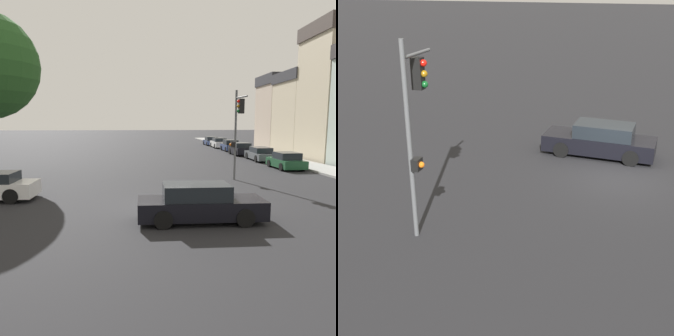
{
  "view_description": "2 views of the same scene",
  "coord_description": "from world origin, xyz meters",
  "views": [
    {
      "loc": [
        -1.15,
        -14.24,
        3.76
      ],
      "look_at": [
        0.45,
        3.94,
        1.22
      ],
      "focal_mm": 35.0,
      "sensor_mm": 36.0,
      "label": 1
    },
    {
      "loc": [
        -1.79,
        17.39,
        7.21
      ],
      "look_at": [
        3.55,
        3.02,
        1.04
      ],
      "focal_mm": 50.0,
      "sensor_mm": 36.0,
      "label": 2
    }
  ],
  "objects": [
    {
      "name": "traffic_signal",
      "position": [
        5.09,
        6.29,
        3.71
      ],
      "size": [
        0.65,
        1.85,
        5.81
      ],
      "rotation": [
        0.0,
        0.0,
        3.23
      ],
      "color": "#515456",
      "rests_on": "ground_plane"
    },
    {
      "name": "ground_plane",
      "position": [
        0.0,
        0.0,
        0.0
      ],
      "size": [
        300.0,
        300.0,
        0.0
      ],
      "primitive_type": "plane",
      "color": "black"
    },
    {
      "name": "crossing_car_0",
      "position": [
        1.11,
        -2.26,
        0.69
      ],
      "size": [
        4.8,
        1.86,
        1.47
      ],
      "rotation": [
        0.0,
        0.0,
        -0.01
      ],
      "color": "black",
      "rests_on": "ground_plane"
    }
  ]
}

